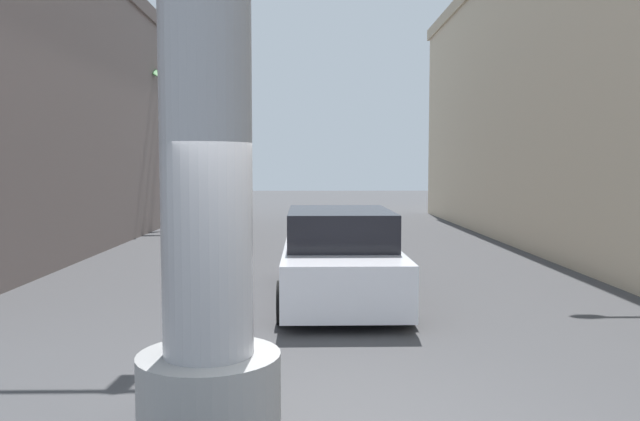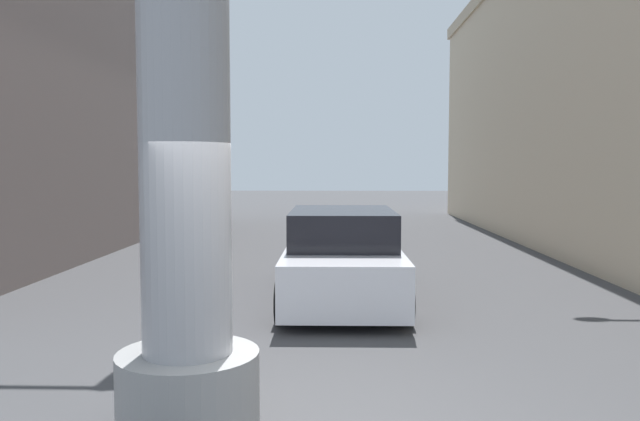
# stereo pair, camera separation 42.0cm
# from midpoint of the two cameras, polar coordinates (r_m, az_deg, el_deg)

# --- Properties ---
(ground_plane) EXTENTS (88.51, 88.51, 0.00)m
(ground_plane) POSITION_cam_midpoint_polar(r_m,az_deg,el_deg) (15.26, -1.14, -4.63)
(ground_plane) COLOR #424244
(street_lamp) EXTENTS (2.62, 0.28, 7.01)m
(street_lamp) POSITION_cam_midpoint_polar(r_m,az_deg,el_deg) (14.22, 25.18, 11.61)
(street_lamp) COLOR #59595E
(street_lamp) RESTS_ON ground
(car_lead) EXTENTS (2.04, 4.82, 1.56)m
(car_lead) POSITION_cam_midpoint_polar(r_m,az_deg,el_deg) (10.79, 0.66, -4.30)
(car_lead) COLOR black
(car_lead) RESTS_ON ground
(palm_tree_far_left) EXTENTS (3.26, 3.20, 6.24)m
(palm_tree_far_left) POSITION_cam_midpoint_polar(r_m,az_deg,el_deg) (24.60, -16.31, 7.74)
(palm_tree_far_left) COLOR brown
(palm_tree_far_left) RESTS_ON ground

